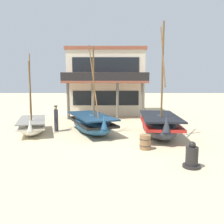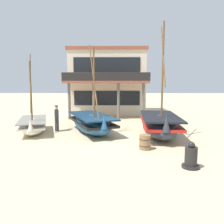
% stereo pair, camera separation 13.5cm
% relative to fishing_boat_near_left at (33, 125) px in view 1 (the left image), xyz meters
% --- Properties ---
extents(ground_plane, '(120.00, 120.00, 0.00)m').
position_rel_fishing_boat_near_left_xyz_m(ground_plane, '(4.99, -1.51, -0.50)').
color(ground_plane, '#CCB78E').
extents(fishing_boat_near_left, '(2.62, 4.27, 4.92)m').
position_rel_fishing_boat_near_left_xyz_m(fishing_boat_near_left, '(0.00, 0.00, 0.00)').
color(fishing_boat_near_left, silver).
rests_on(fishing_boat_near_left, ground).
extents(fishing_boat_centre_large, '(3.63, 5.25, 5.45)m').
position_rel_fishing_boat_near_left_xyz_m(fishing_boat_centre_large, '(3.69, 0.10, 0.12)').
color(fishing_boat_centre_large, '#23517A').
rests_on(fishing_boat_centre_large, ground).
extents(fishing_boat_far_right, '(2.33, 5.05, 6.39)m').
position_rel_fishing_boat_near_left_xyz_m(fishing_boat_far_right, '(7.80, -0.90, 0.20)').
color(fishing_boat_far_right, '#2D333D').
rests_on(fishing_boat_far_right, ground).
extents(fisherman_by_hull, '(0.34, 0.42, 1.68)m').
position_rel_fishing_boat_near_left_xyz_m(fisherman_by_hull, '(1.38, 0.55, 0.33)').
color(fisherman_by_hull, '#33333D').
rests_on(fisherman_by_hull, ground).
extents(capstan_winch, '(0.65, 0.65, 0.99)m').
position_rel_fishing_boat_near_left_xyz_m(capstan_winch, '(7.97, -5.85, -0.11)').
color(capstan_winch, black).
rests_on(capstan_winch, ground).
extents(wooden_barrel, '(0.56, 0.56, 0.70)m').
position_rel_fishing_boat_near_left_xyz_m(wooden_barrel, '(6.58, -3.53, -0.15)').
color(wooden_barrel, olive).
rests_on(wooden_barrel, ground).
extents(harbor_building_main, '(7.74, 7.98, 6.55)m').
position_rel_fishing_boat_near_left_xyz_m(harbor_building_main, '(4.42, 10.15, 2.78)').
color(harbor_building_main, beige).
rests_on(harbor_building_main, ground).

